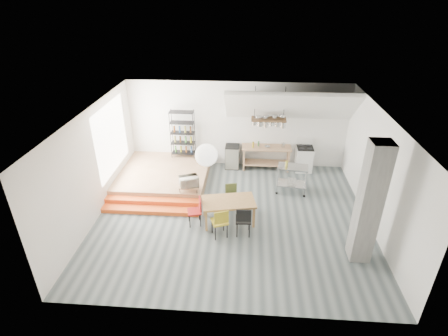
# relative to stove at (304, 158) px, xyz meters

# --- Properties ---
(floor) EXTENTS (8.00, 8.00, 0.00)m
(floor) POSITION_rel_stove_xyz_m (-2.50, -3.16, -0.48)
(floor) COLOR #4A5456
(floor) RESTS_ON ground
(wall_back) EXTENTS (8.00, 0.04, 3.20)m
(wall_back) POSITION_rel_stove_xyz_m (-2.50, 0.34, 1.12)
(wall_back) COLOR silver
(wall_back) RESTS_ON ground
(wall_left) EXTENTS (0.04, 7.00, 3.20)m
(wall_left) POSITION_rel_stove_xyz_m (-6.50, -3.16, 1.12)
(wall_left) COLOR silver
(wall_left) RESTS_ON ground
(wall_right) EXTENTS (0.04, 7.00, 3.20)m
(wall_right) POSITION_rel_stove_xyz_m (1.50, -3.16, 1.12)
(wall_right) COLOR silver
(wall_right) RESTS_ON ground
(ceiling) EXTENTS (8.00, 7.00, 0.02)m
(ceiling) POSITION_rel_stove_xyz_m (-2.50, -3.16, 2.72)
(ceiling) COLOR white
(ceiling) RESTS_ON wall_back
(slope_ceiling) EXTENTS (4.40, 1.44, 1.32)m
(slope_ceiling) POSITION_rel_stove_xyz_m (-0.70, -0.26, 2.07)
(slope_ceiling) COLOR white
(slope_ceiling) RESTS_ON wall_back
(window_pane) EXTENTS (0.02, 2.50, 2.20)m
(window_pane) POSITION_rel_stove_xyz_m (-6.48, -1.66, 1.32)
(window_pane) COLOR white
(window_pane) RESTS_ON wall_left
(platform) EXTENTS (3.00, 3.00, 0.40)m
(platform) POSITION_rel_stove_xyz_m (-5.00, -1.16, -0.28)
(platform) COLOR #99724C
(platform) RESTS_ON ground
(step_lower) EXTENTS (3.00, 0.35, 0.13)m
(step_lower) POSITION_rel_stove_xyz_m (-5.00, -3.11, -0.41)
(step_lower) COLOR #E9551B
(step_lower) RESTS_ON ground
(step_upper) EXTENTS (3.00, 0.35, 0.27)m
(step_upper) POSITION_rel_stove_xyz_m (-5.00, -2.76, -0.35)
(step_upper) COLOR #E9551B
(step_upper) RESTS_ON ground
(concrete_column) EXTENTS (0.50, 0.50, 3.20)m
(concrete_column) POSITION_rel_stove_xyz_m (0.80, -4.66, 1.12)
(concrete_column) COLOR slate
(concrete_column) RESTS_ON ground
(kitchen_counter) EXTENTS (1.80, 0.60, 0.91)m
(kitchen_counter) POSITION_rel_stove_xyz_m (-1.40, -0.01, 0.15)
(kitchen_counter) COLOR #99724C
(kitchen_counter) RESTS_ON ground
(stove) EXTENTS (0.60, 0.60, 1.18)m
(stove) POSITION_rel_stove_xyz_m (0.00, 0.00, 0.00)
(stove) COLOR white
(stove) RESTS_ON ground
(pot_rack) EXTENTS (1.20, 0.50, 1.43)m
(pot_rack) POSITION_rel_stove_xyz_m (-1.37, -0.23, 1.50)
(pot_rack) COLOR #412B1A
(pot_rack) RESTS_ON ceiling
(wire_shelving) EXTENTS (0.88, 0.38, 1.80)m
(wire_shelving) POSITION_rel_stove_xyz_m (-4.50, 0.04, 0.85)
(wire_shelving) COLOR black
(wire_shelving) RESTS_ON platform
(microwave_shelf) EXTENTS (0.60, 0.40, 0.16)m
(microwave_shelf) POSITION_rel_stove_xyz_m (-3.90, -2.41, 0.07)
(microwave_shelf) COLOR #99724C
(microwave_shelf) RESTS_ON platform
(paper_lantern) EXTENTS (0.60, 0.60, 0.60)m
(paper_lantern) POSITION_rel_stove_xyz_m (-3.18, -3.53, 1.72)
(paper_lantern) COLOR white
(paper_lantern) RESTS_ON ceiling
(dining_table) EXTENTS (1.64, 1.12, 0.71)m
(dining_table) POSITION_rel_stove_xyz_m (-2.59, -3.41, 0.16)
(dining_table) COLOR olive
(dining_table) RESTS_ON ground
(chair_mustard) EXTENTS (0.54, 0.54, 0.91)m
(chair_mustard) POSITION_rel_stove_xyz_m (-2.77, -4.15, 0.06)
(chair_mustard) COLOR #A9941D
(chair_mustard) RESTS_ON ground
(chair_black) EXTENTS (0.44, 0.44, 0.92)m
(chair_black) POSITION_rel_stove_xyz_m (-2.15, -4.03, 0.07)
(chair_black) COLOR black
(chair_black) RESTS_ON ground
(chair_olive) EXTENTS (0.45, 0.45, 0.82)m
(chair_olive) POSITION_rel_stove_xyz_m (-2.54, -2.71, 0.01)
(chair_olive) COLOR #485528
(chair_olive) RESTS_ON ground
(chair_red) EXTENTS (0.47, 0.47, 0.84)m
(chair_red) POSITION_rel_stove_xyz_m (-3.49, -3.59, 0.02)
(chair_red) COLOR maroon
(chair_red) RESTS_ON ground
(rolling_cart) EXTENTS (1.04, 0.68, 0.96)m
(rolling_cart) POSITION_rel_stove_xyz_m (-0.61, -1.62, 0.14)
(rolling_cart) COLOR silver
(rolling_cart) RESTS_ON ground
(mini_fridge) EXTENTS (0.52, 0.52, 0.89)m
(mini_fridge) POSITION_rel_stove_xyz_m (-2.66, 0.04, -0.04)
(mini_fridge) COLOR black
(mini_fridge) RESTS_ON ground
(microwave) EXTENTS (0.68, 0.58, 0.32)m
(microwave) POSITION_rel_stove_xyz_m (-3.90, -2.41, 0.24)
(microwave) COLOR beige
(microwave) RESTS_ON microwave_shelf
(bowl) EXTENTS (0.22, 0.22, 0.05)m
(bowl) POSITION_rel_stove_xyz_m (-1.38, -0.06, 0.45)
(bowl) COLOR silver
(bowl) RESTS_ON kitchen_counter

